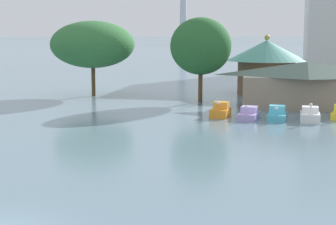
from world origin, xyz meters
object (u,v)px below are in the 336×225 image
pedal_boat_white (310,115)px  boathouse (306,84)px  pedal_boat_cyan (277,114)px  shoreline_tree_tall_left (93,44)px  shoreline_tree_mid (201,46)px  pedal_boat_orange (221,111)px  green_roof_pavilion (266,63)px  pedal_boat_lavender (249,114)px

pedal_boat_white → boathouse: size_ratio=0.20×
pedal_boat_cyan → shoreline_tree_tall_left: (-22.87, 13.99, 5.97)m
shoreline_tree_tall_left → shoreline_tree_mid: shoreline_tree_mid is taller
pedal_boat_orange → shoreline_tree_tall_left: (-17.59, 13.30, 5.92)m
boathouse → green_roof_pavilion: 13.23m
green_roof_pavilion → pedal_boat_orange: bearing=-100.7°
pedal_boat_lavender → shoreline_tree_mid: shoreline_tree_mid is taller
pedal_boat_orange → pedal_boat_lavender: size_ratio=0.87×
pedal_boat_orange → shoreline_tree_tall_left: shoreline_tree_tall_left is taller
pedal_boat_orange → shoreline_tree_tall_left: 22.83m
pedal_boat_lavender → pedal_boat_cyan: pedal_boat_lavender is taller
pedal_boat_orange → pedal_boat_cyan: size_ratio=0.93×
boathouse → green_roof_pavilion: green_roof_pavilion is taller
boathouse → green_roof_pavilion: size_ratio=1.36×
pedal_boat_orange → boathouse: 11.40m
boathouse → shoreline_tree_tall_left: (-25.84, 5.70, 3.89)m
pedal_boat_orange → pedal_boat_lavender: 2.80m
pedal_boat_orange → green_roof_pavilion: green_roof_pavilion is taller
pedal_boat_orange → pedal_boat_cyan: 5.33m
pedal_boat_lavender → pedal_boat_orange: bearing=-98.4°
pedal_boat_white → shoreline_tree_mid: 16.97m
shoreline_tree_mid → shoreline_tree_tall_left: bearing=166.9°
pedal_boat_cyan → shoreline_tree_tall_left: bearing=-118.4°
pedal_boat_lavender → shoreline_tree_mid: size_ratio=0.33×
pedal_boat_cyan → boathouse: size_ratio=0.21×
pedal_boat_lavender → green_roof_pavilion: (1.07, 20.71, 3.62)m
green_roof_pavilion → shoreline_tree_mid: bearing=-125.9°
pedal_boat_orange → pedal_boat_white: bearing=91.2°
green_roof_pavilion → shoreline_tree_mid: shoreline_tree_mid is taller
shoreline_tree_tall_left → shoreline_tree_mid: bearing=-13.1°
pedal_boat_white → pedal_boat_cyan: bearing=-91.2°
pedal_boat_orange → pedal_boat_lavender: pedal_boat_orange is taller
pedal_boat_orange → green_roof_pavilion: 20.61m
pedal_boat_cyan → pedal_boat_lavender: bearing=-85.6°
pedal_boat_orange → green_roof_pavilion: bearing=176.4°
pedal_boat_white → green_roof_pavilion: green_roof_pavilion is taller
shoreline_tree_mid → pedal_boat_cyan: bearing=-50.9°
pedal_boat_white → pedal_boat_orange: bearing=-94.2°
pedal_boat_cyan → pedal_boat_white: pedal_boat_white is taller
pedal_boat_lavender → boathouse: (5.56, 8.35, 2.13)m
pedal_boat_cyan → boathouse: 9.05m
boathouse → green_roof_pavilion: (-4.49, 12.36, 1.48)m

